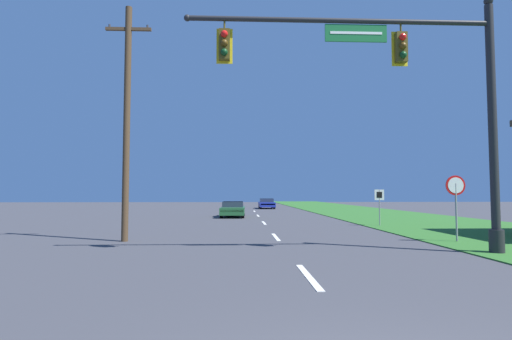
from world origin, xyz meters
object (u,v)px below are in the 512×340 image
car_ahead (233,209)px  stop_sign (456,193)px  far_car (267,203)px  route_sign_post (379,199)px  signal_mast (418,94)px  utility_pole_near (127,118)px

car_ahead → stop_sign: stop_sign is taller
far_car → route_sign_post: 26.36m
route_sign_post → signal_mast: bearing=-103.1°
far_car → signal_mast: bearing=-86.4°
far_car → utility_pole_near: (-7.77, -32.68, 4.21)m
car_ahead → utility_pole_near: bearing=-104.1°
car_ahead → utility_pole_near: (-3.95, -15.74, 4.21)m
signal_mast → stop_sign: size_ratio=3.95×
utility_pole_near → route_sign_post: bearing=28.5°
stop_sign → utility_pole_near: (-12.71, 0.85, 2.95)m
far_car → stop_sign: size_ratio=1.82×
car_ahead → route_sign_post: (8.50, -8.98, 0.92)m
car_ahead → route_sign_post: 12.40m
far_car → stop_sign: bearing=-81.6°
signal_mast → utility_pole_near: size_ratio=1.06×
route_sign_post → far_car: bearing=100.2°
car_ahead → far_car: (3.82, 16.94, -0.00)m
signal_mast → car_ahead: bearing=107.4°
stop_sign → utility_pole_near: size_ratio=0.27×
far_car → car_ahead: bearing=-102.7°
utility_pole_near → car_ahead: bearing=75.9°
car_ahead → far_car: 17.36m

